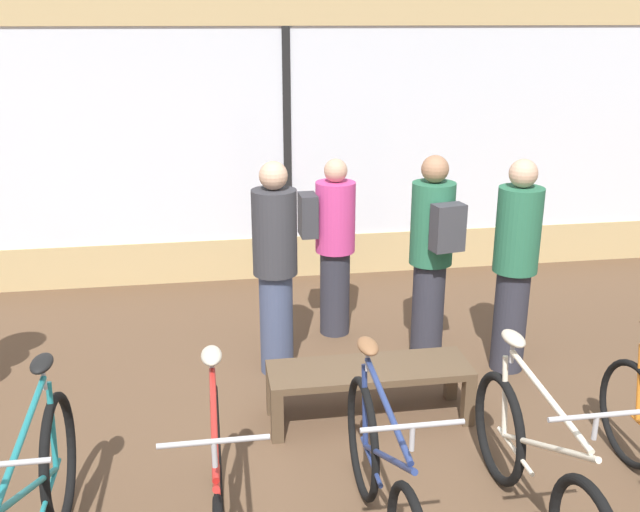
{
  "coord_description": "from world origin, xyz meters",
  "views": [
    {
      "loc": [
        -0.81,
        -3.46,
        2.69
      ],
      "look_at": [
        0.0,
        1.63,
        0.95
      ],
      "focal_mm": 40.0,
      "sensor_mm": 36.0,
      "label": 1
    }
  ],
  "objects_px": {
    "bicycle_left": "(218,500)",
    "customer_near_bench": "(432,253)",
    "bicycle_right": "(536,473)",
    "customer_by_window": "(275,265)",
    "customer_mid_floor": "(333,243)",
    "bicycle_center": "(384,484)",
    "customer_near_rack": "(515,263)",
    "display_bench": "(369,376)"
  },
  "relations": [
    {
      "from": "bicycle_left",
      "to": "customer_near_bench",
      "type": "relative_size",
      "value": 1.03
    },
    {
      "from": "bicycle_right",
      "to": "customer_by_window",
      "type": "relative_size",
      "value": 1.01
    },
    {
      "from": "bicycle_right",
      "to": "customer_mid_floor",
      "type": "xyz_separation_m",
      "value": [
        -0.62,
        2.74,
        0.47
      ]
    },
    {
      "from": "bicycle_center",
      "to": "customer_by_window",
      "type": "xyz_separation_m",
      "value": [
        -0.35,
        2.09,
        0.49
      ]
    },
    {
      "from": "customer_by_window",
      "to": "bicycle_right",
      "type": "bearing_deg",
      "value": -60.6
    },
    {
      "from": "bicycle_left",
      "to": "bicycle_right",
      "type": "bearing_deg",
      "value": -0.07
    },
    {
      "from": "customer_near_rack",
      "to": "customer_near_bench",
      "type": "height_order",
      "value": "customer_near_rack"
    },
    {
      "from": "bicycle_right",
      "to": "customer_by_window",
      "type": "bearing_deg",
      "value": 119.4
    },
    {
      "from": "display_bench",
      "to": "customer_near_rack",
      "type": "bearing_deg",
      "value": 24.48
    },
    {
      "from": "customer_near_rack",
      "to": "customer_near_bench",
      "type": "distance_m",
      "value": 0.64
    },
    {
      "from": "bicycle_right",
      "to": "customer_mid_floor",
      "type": "relative_size",
      "value": 1.09
    },
    {
      "from": "customer_mid_floor",
      "to": "display_bench",
      "type": "bearing_deg",
      "value": -89.93
    },
    {
      "from": "bicycle_right",
      "to": "customer_near_bench",
      "type": "distance_m",
      "value": 2.2
    },
    {
      "from": "bicycle_right",
      "to": "customer_mid_floor",
      "type": "height_order",
      "value": "customer_mid_floor"
    },
    {
      "from": "bicycle_left",
      "to": "customer_by_window",
      "type": "height_order",
      "value": "customer_by_window"
    },
    {
      "from": "bicycle_center",
      "to": "display_bench",
      "type": "xyz_separation_m",
      "value": [
        0.21,
        1.27,
        -0.07
      ]
    },
    {
      "from": "bicycle_center",
      "to": "customer_mid_floor",
      "type": "height_order",
      "value": "customer_mid_floor"
    },
    {
      "from": "display_bench",
      "to": "customer_mid_floor",
      "type": "xyz_separation_m",
      "value": [
        -0.0,
        1.46,
        0.51
      ]
    },
    {
      "from": "bicycle_right",
      "to": "customer_near_bench",
      "type": "bearing_deg",
      "value": 88.27
    },
    {
      "from": "bicycle_left",
      "to": "customer_near_rack",
      "type": "xyz_separation_m",
      "value": [
        2.32,
        1.85,
        0.48
      ]
    },
    {
      "from": "bicycle_left",
      "to": "customer_by_window",
      "type": "relative_size",
      "value": 1.03
    },
    {
      "from": "bicycle_right",
      "to": "bicycle_center",
      "type": "bearing_deg",
      "value": 179.49
    },
    {
      "from": "bicycle_center",
      "to": "customer_near_rack",
      "type": "bearing_deg",
      "value": 51.35
    },
    {
      "from": "bicycle_left",
      "to": "bicycle_right",
      "type": "relative_size",
      "value": 1.02
    },
    {
      "from": "display_bench",
      "to": "customer_by_window",
      "type": "xyz_separation_m",
      "value": [
        -0.56,
        0.82,
        0.56
      ]
    },
    {
      "from": "bicycle_left",
      "to": "display_bench",
      "type": "relative_size",
      "value": 1.25
    },
    {
      "from": "display_bench",
      "to": "customer_by_window",
      "type": "bearing_deg",
      "value": 124.35
    },
    {
      "from": "display_bench",
      "to": "customer_near_bench",
      "type": "xyz_separation_m",
      "value": [
        0.69,
        0.85,
        0.58
      ]
    },
    {
      "from": "display_bench",
      "to": "customer_near_rack",
      "type": "relative_size",
      "value": 0.82
    },
    {
      "from": "customer_near_bench",
      "to": "customer_by_window",
      "type": "bearing_deg",
      "value": -178.57
    },
    {
      "from": "customer_mid_floor",
      "to": "customer_near_bench",
      "type": "bearing_deg",
      "value": -41.59
    },
    {
      "from": "customer_near_bench",
      "to": "display_bench",
      "type": "bearing_deg",
      "value": -128.86
    },
    {
      "from": "customer_mid_floor",
      "to": "bicycle_center",
      "type": "bearing_deg",
      "value": -94.42
    },
    {
      "from": "bicycle_left",
      "to": "customer_by_window",
      "type": "distance_m",
      "value": 2.21
    },
    {
      "from": "bicycle_center",
      "to": "customer_near_rack",
      "type": "distance_m",
      "value": 2.41
    },
    {
      "from": "bicycle_right",
      "to": "customer_near_bench",
      "type": "height_order",
      "value": "customer_near_bench"
    },
    {
      "from": "customer_near_rack",
      "to": "customer_mid_floor",
      "type": "distance_m",
      "value": 1.55
    },
    {
      "from": "bicycle_left",
      "to": "customer_near_rack",
      "type": "bearing_deg",
      "value": 38.56
    },
    {
      "from": "customer_near_rack",
      "to": "bicycle_right",
      "type": "bearing_deg",
      "value": -109.08
    },
    {
      "from": "bicycle_center",
      "to": "customer_by_window",
      "type": "distance_m",
      "value": 2.18
    },
    {
      "from": "bicycle_left",
      "to": "customer_near_rack",
      "type": "distance_m",
      "value": 3.01
    },
    {
      "from": "customer_near_rack",
      "to": "display_bench",
      "type": "bearing_deg",
      "value": -155.52
    }
  ]
}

